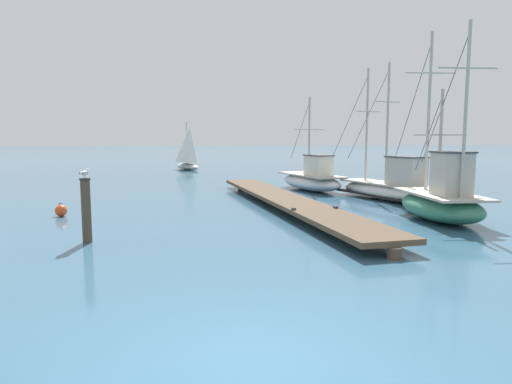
{
  "coord_description": "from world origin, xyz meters",
  "views": [
    {
      "loc": [
        -1.17,
        -5.48,
        2.92
      ],
      "look_at": [
        1.72,
        7.01,
        1.4
      ],
      "focal_mm": 31.28,
      "sensor_mm": 36.0,
      "label": 1
    }
  ],
  "objects_px": {
    "fishing_boat_8": "(392,187)",
    "fishing_boat_1": "(312,179)",
    "perched_seagull": "(84,173)",
    "distant_sailboat": "(188,148)",
    "mooring_piling": "(86,209)",
    "fishing_boat_0": "(442,200)",
    "mooring_buoy": "(61,211)"
  },
  "relations": [
    {
      "from": "fishing_boat_8",
      "to": "fishing_boat_1",
      "type": "bearing_deg",
      "value": 114.3
    },
    {
      "from": "fishing_boat_1",
      "to": "perched_seagull",
      "type": "xyz_separation_m",
      "value": [
        -10.74,
        -10.9,
        1.35
      ]
    },
    {
      "from": "fishing_boat_8",
      "to": "distant_sailboat",
      "type": "bearing_deg",
      "value": 107.9
    },
    {
      "from": "mooring_piling",
      "to": "perched_seagull",
      "type": "relative_size",
      "value": 5.35
    },
    {
      "from": "distant_sailboat",
      "to": "fishing_boat_0",
      "type": "bearing_deg",
      "value": -77.04
    },
    {
      "from": "mooring_buoy",
      "to": "distant_sailboat",
      "type": "distance_m",
      "value": 26.19
    },
    {
      "from": "mooring_piling",
      "to": "mooring_buoy",
      "type": "xyz_separation_m",
      "value": [
        -1.59,
        4.81,
        -0.73
      ]
    },
    {
      "from": "fishing_boat_1",
      "to": "perched_seagull",
      "type": "height_order",
      "value": "fishing_boat_1"
    },
    {
      "from": "fishing_boat_8",
      "to": "distant_sailboat",
      "type": "distance_m",
      "value": 25.38
    },
    {
      "from": "fishing_boat_1",
      "to": "fishing_boat_8",
      "type": "height_order",
      "value": "fishing_boat_8"
    },
    {
      "from": "mooring_buoy",
      "to": "distant_sailboat",
      "type": "bearing_deg",
      "value": 74.96
    },
    {
      "from": "fishing_boat_0",
      "to": "fishing_boat_8",
      "type": "bearing_deg",
      "value": 78.68
    },
    {
      "from": "fishing_boat_1",
      "to": "mooring_buoy",
      "type": "relative_size",
      "value": 11.16
    },
    {
      "from": "fishing_boat_0",
      "to": "distant_sailboat",
      "type": "height_order",
      "value": "fishing_boat_0"
    },
    {
      "from": "fishing_boat_0",
      "to": "distant_sailboat",
      "type": "distance_m",
      "value": 30.11
    },
    {
      "from": "fishing_boat_1",
      "to": "fishing_boat_0",
      "type": "bearing_deg",
      "value": -83.25
    },
    {
      "from": "fishing_boat_8",
      "to": "perched_seagull",
      "type": "relative_size",
      "value": 23.78
    },
    {
      "from": "mooring_piling",
      "to": "perched_seagull",
      "type": "height_order",
      "value": "perched_seagull"
    },
    {
      "from": "mooring_buoy",
      "to": "mooring_piling",
      "type": "bearing_deg",
      "value": -71.72
    },
    {
      "from": "fishing_boat_8",
      "to": "distant_sailboat",
      "type": "height_order",
      "value": "fishing_boat_8"
    },
    {
      "from": "fishing_boat_0",
      "to": "perched_seagull",
      "type": "bearing_deg",
      "value": -176.51
    },
    {
      "from": "fishing_boat_1",
      "to": "perched_seagull",
      "type": "distance_m",
      "value": 15.36
    },
    {
      "from": "fishing_boat_1",
      "to": "fishing_boat_8",
      "type": "xyz_separation_m",
      "value": [
        2.24,
        -4.97,
        -0.0
      ]
    },
    {
      "from": "fishing_boat_8",
      "to": "fishing_boat_0",
      "type": "bearing_deg",
      "value": -101.32
    },
    {
      "from": "fishing_boat_0",
      "to": "fishing_boat_1",
      "type": "bearing_deg",
      "value": 96.75
    },
    {
      "from": "perched_seagull",
      "to": "mooring_buoy",
      "type": "height_order",
      "value": "perched_seagull"
    },
    {
      "from": "fishing_boat_0",
      "to": "perched_seagull",
      "type": "relative_size",
      "value": 20.07
    },
    {
      "from": "mooring_piling",
      "to": "distant_sailboat",
      "type": "height_order",
      "value": "distant_sailboat"
    },
    {
      "from": "fishing_boat_0",
      "to": "perched_seagull",
      "type": "distance_m",
      "value": 12.03
    },
    {
      "from": "mooring_buoy",
      "to": "distant_sailboat",
      "type": "relative_size",
      "value": 0.11
    },
    {
      "from": "mooring_piling",
      "to": "mooring_buoy",
      "type": "bearing_deg",
      "value": 108.28
    },
    {
      "from": "mooring_piling",
      "to": "perched_seagull",
      "type": "xyz_separation_m",
      "value": [
        -0.0,
        -0.0,
        1.03
      ]
    }
  ]
}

